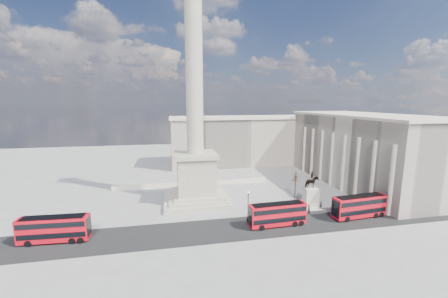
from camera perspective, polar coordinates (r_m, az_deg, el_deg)
The scene contains 17 objects.
ground at distance 58.00m, azimuth -5.28°, elevation -12.32°, with size 180.00×180.00×0.00m, color gray.
asphalt_road at distance 49.72m, azimuth 1.95°, elevation -16.23°, with size 120.00×9.00×0.01m, color black.
nelsons_column at distance 59.38m, azimuth -5.97°, elevation 1.15°, with size 14.00×14.00×49.85m.
balustrade_wall at distance 72.85m, azimuth -6.59°, elevation -7.21°, with size 40.00×0.60×1.10m, color beige.
building_east at distance 81.89m, azimuth 26.87°, elevation -0.01°, with size 19.00×46.00×18.60m.
building_northeast at distance 97.75m, azimuth 3.93°, elevation 1.89°, with size 51.00×17.00×16.60m.
red_bus_a at distance 52.00m, azimuth -31.73°, elevation -13.91°, with size 10.42×2.94×4.18m.
red_bus_b at distance 50.80m, azimuth 11.13°, elevation -13.14°, with size 10.32×2.86×4.15m.
red_bus_c at distance 59.04m, azimuth 26.33°, elevation -10.59°, with size 10.79×3.36×4.31m.
victorian_lamp at distance 51.38m, azimuth 5.02°, elevation -11.23°, with size 0.50×0.50×5.79m.
equestrian_statue at distance 61.12m, azimuth 17.60°, elevation -8.97°, with size 3.61×2.71×7.62m.
bare_tree_near at distance 69.68m, azimuth 26.80°, elevation -4.07°, with size 1.84×1.84×8.07m.
bare_tree_mid at distance 64.57m, azimuth 14.69°, elevation -5.53°, with size 1.70×1.70×6.45m.
bare_tree_far at distance 85.78m, azimuth 20.81°, elevation -1.64°, with size 1.77×1.77×7.24m.
pedestrian_walking at distance 61.11m, azimuth 19.51°, elevation -10.87°, with size 0.59×0.39×1.63m, color black.
pedestrian_standing at distance 57.71m, azimuth 17.13°, elevation -11.86°, with size 0.91×0.71×1.87m, color black.
pedestrian_crossing at distance 58.26m, azimuth 0.27°, elevation -11.25°, with size 1.03×0.43×1.76m, color black.
Camera 1 is at (-5.20, -53.47, 21.88)m, focal length 22.00 mm.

